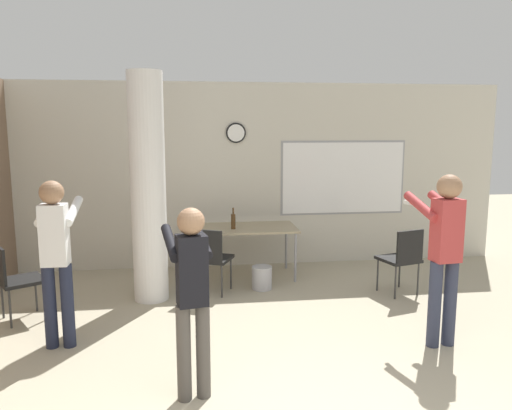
{
  "coord_description": "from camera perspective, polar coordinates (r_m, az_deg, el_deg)",
  "views": [
    {
      "loc": [
        -0.88,
        -2.55,
        2.15
      ],
      "look_at": [
        -0.14,
        3.0,
        1.26
      ],
      "focal_mm": 35.0,
      "sensor_mm": 36.0,
      "label": 1
    }
  ],
  "objects": [
    {
      "name": "person_playing_side",
      "position": [
        5.17,
        20.69,
        -4.43
      ],
      "size": [
        0.42,
        0.65,
        1.7
      ],
      "color": "#2D3347",
      "rests_on": "ground_plane"
    },
    {
      "name": "support_pillar",
      "position": [
        6.21,
        -12.23,
        1.85
      ],
      "size": [
        0.42,
        0.42,
        2.8
      ],
      "color": "white",
      "rests_on": "ground_plane"
    },
    {
      "name": "person_watching_back",
      "position": [
        5.18,
        -21.89,
        -4.84
      ],
      "size": [
        0.36,
        0.61,
        1.65
      ],
      "color": "#1E2338",
      "rests_on": "ground_plane"
    },
    {
      "name": "person_playing_front",
      "position": [
        3.96,
        -7.38,
        -9.36
      ],
      "size": [
        0.42,
        0.6,
        1.54
      ],
      "color": "#514C47",
      "rests_on": "ground_plane"
    },
    {
      "name": "waste_bin",
      "position": [
        6.71,
        0.68,
        -8.3
      ],
      "size": [
        0.27,
        0.27,
        0.31
      ],
      "color": "#B2B2B7",
      "rests_on": "ground_plane"
    },
    {
      "name": "chair_mid_room",
      "position": [
        6.66,
        16.37,
        -5.62
      ],
      "size": [
        0.54,
        0.54,
        0.87
      ],
      "color": "black",
      "rests_on": "ground_plane"
    },
    {
      "name": "folding_table",
      "position": [
        7.1,
        -1.88,
        -2.92
      ],
      "size": [
        1.6,
        0.8,
        0.73
      ],
      "color": "tan",
      "rests_on": "ground_plane"
    },
    {
      "name": "bottle_on_table",
      "position": [
        6.96,
        -2.62,
        -1.82
      ],
      "size": [
        0.06,
        0.06,
        0.3
      ],
      "color": "#4C3319",
      "rests_on": "folding_table"
    },
    {
      "name": "chair_table_left",
      "position": [
        6.45,
        -5.15,
        -5.77
      ],
      "size": [
        0.58,
        0.58,
        0.87
      ],
      "color": "black",
      "rests_on": "ground_plane"
    },
    {
      "name": "wall_back",
      "position": [
        7.7,
        -0.72,
        3.41
      ],
      "size": [
        8.0,
        0.15,
        2.8
      ],
      "color": "beige",
      "rests_on": "ground_plane"
    },
    {
      "name": "chair_by_left_wall",
      "position": [
        6.16,
        -25.87,
        -7.38
      ],
      "size": [
        0.6,
        0.6,
        0.87
      ],
      "color": "black",
      "rests_on": "ground_plane"
    }
  ]
}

